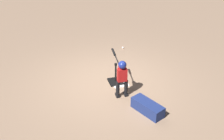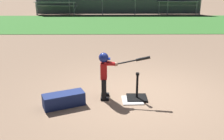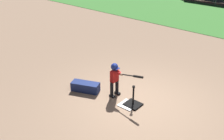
# 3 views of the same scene
# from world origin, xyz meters

# --- Properties ---
(ground_plane) EXTENTS (90.00, 90.00, 0.00)m
(ground_plane) POSITION_xyz_m (0.00, 0.00, 0.00)
(ground_plane) COLOR #93755B
(home_plate) EXTENTS (0.46, 0.46, 0.02)m
(home_plate) POSITION_xyz_m (-0.17, -0.30, 0.01)
(home_plate) COLOR white
(home_plate) RESTS_ON ground_plane
(batting_tee) EXTENTS (0.44, 0.40, 0.61)m
(batting_tee) POSITION_xyz_m (-0.07, -0.20, 0.08)
(batting_tee) COLOR black
(batting_tee) RESTS_ON ground_plane
(batter_child) EXTENTS (1.09, 0.32, 1.03)m
(batter_child) POSITION_xyz_m (-0.74, -0.15, 0.65)
(batter_child) COLOR black
(batter_child) RESTS_ON ground_plane
(baseball) EXTENTS (0.07, 0.07, 0.07)m
(baseball) POSITION_xyz_m (2.13, -1.15, 0.04)
(baseball) COLOR white
(baseball) RESTS_ON ground_plane
(equipment_bag) EXTENTS (0.90, 0.63, 0.28)m
(equipment_bag) POSITION_xyz_m (-1.61, -0.53, 0.14)
(equipment_bag) COLOR navy
(equipment_bag) RESTS_ON ground_plane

